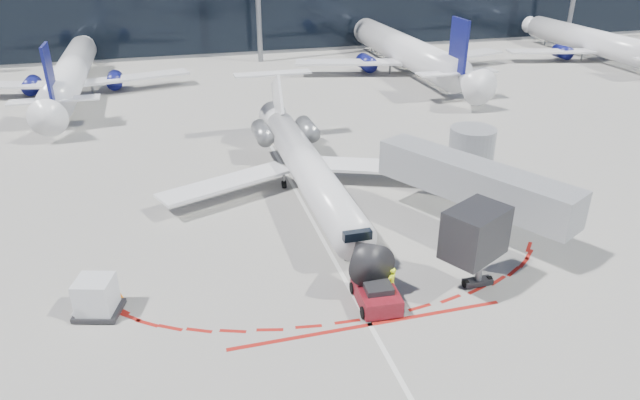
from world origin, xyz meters
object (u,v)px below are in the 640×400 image
object	(u,v)px
ramp_worker	(391,283)
regional_jet	(306,165)
pushback_tug	(376,294)
uld_container	(96,297)

from	to	relation	value
ramp_worker	regional_jet	bearing A→B (deg)	-116.00
pushback_tug	ramp_worker	distance (m)	1.00
regional_jet	uld_container	size ratio (longest dim) A/B	10.09
pushback_tug	uld_container	xyz separation A→B (m)	(-13.69, 2.80, 0.44)
ramp_worker	pushback_tug	bearing A→B (deg)	-15.38
pushback_tug	uld_container	distance (m)	13.98
regional_jet	uld_container	distance (m)	17.51
ramp_worker	uld_container	size ratio (longest dim) A/B	0.70
pushback_tug	ramp_worker	size ratio (longest dim) A/B	2.76
regional_jet	ramp_worker	distance (m)	13.79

